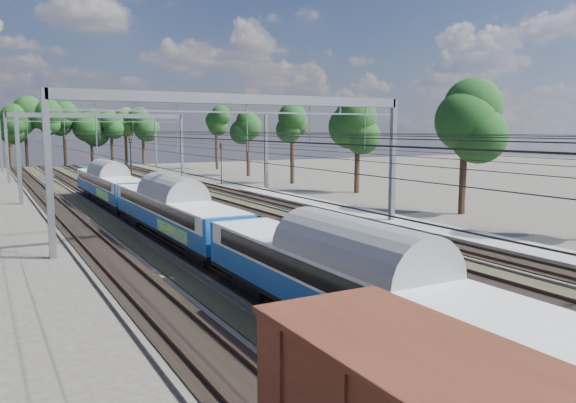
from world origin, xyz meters
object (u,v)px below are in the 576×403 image
worker (120,171)px  emu_train (174,205)px  signal_near (131,154)px  signal_far (221,158)px

worker → emu_train: bearing=-171.5°
signal_near → signal_far: signal_near is taller
emu_train → signal_near: bearing=80.2°
signal_near → worker: bearing=91.2°
signal_far → worker: bearing=135.8°
emu_train → signal_far: (16.55, 33.24, 0.94)m
signal_near → signal_far: bearing=-32.6°
worker → signal_far: 18.97m
emu_train → signal_near: 41.15m
emu_train → signal_far: signal_far is taller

